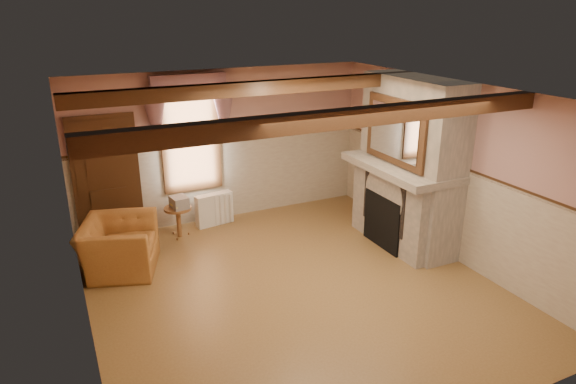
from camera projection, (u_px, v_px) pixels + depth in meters
name	position (u px, v px, depth m)	size (l,w,h in m)	color
floor	(294.00, 288.00, 7.41)	(5.50, 6.00, 0.01)	brown
ceiling	(295.00, 93.00, 6.45)	(5.50, 6.00, 0.01)	silver
wall_back	(223.00, 146.00, 9.47)	(5.50, 0.02, 2.80)	tan
wall_front	(449.00, 308.00, 4.38)	(5.50, 0.02, 2.80)	tan
wall_left	(77.00, 233.00, 5.82)	(0.02, 6.00, 2.80)	tan
wall_right	(451.00, 171.00, 8.04)	(0.02, 6.00, 2.80)	tan
wainscot	(294.00, 241.00, 7.15)	(5.50, 6.00, 1.50)	beige
chair_rail	(294.00, 190.00, 6.89)	(5.50, 6.00, 0.08)	black
firebox	(386.00, 221.00, 8.57)	(0.20, 0.95, 0.90)	black
armchair	(119.00, 246.00, 7.81)	(1.20, 1.05, 0.78)	#9E662D
side_table	(179.00, 222.00, 8.97)	(0.48, 0.48, 0.55)	brown
book_stack	(179.00, 202.00, 8.83)	(0.26, 0.32, 0.20)	#B7AD8C
radiator	(214.00, 209.00, 9.47)	(0.70, 0.18, 0.60)	white
bowl	(394.00, 157.00, 8.51)	(0.38, 0.38, 0.09)	brown
mantel_clock	(375.00, 146.00, 8.96)	(0.14, 0.24, 0.20)	black
oil_lamp	(389.00, 150.00, 8.60)	(0.11, 0.11, 0.28)	#C88238
candle_red	(431.00, 171.00, 7.71)	(0.06, 0.06, 0.16)	#A52C14
jar_yellow	(422.00, 168.00, 7.90)	(0.06, 0.06, 0.12)	gold
fireplace	(411.00, 163.00, 8.42)	(0.85, 2.00, 2.80)	gray
mantel	(402.00, 167.00, 8.36)	(1.05, 2.05, 0.12)	gray
overmantel_mirror	(395.00, 131.00, 8.08)	(0.06, 1.44, 1.04)	silver
door	(107.00, 180.00, 8.69)	(1.10, 0.10, 2.10)	black
window	(191.00, 136.00, 9.12)	(1.06, 0.08, 2.02)	white
window_drapes	(190.00, 103.00, 8.84)	(1.30, 0.14, 1.40)	gray
ceiling_beam_front	(344.00, 118.00, 5.47)	(5.50, 0.18, 0.20)	black
ceiling_beam_back	(259.00, 88.00, 7.50)	(5.50, 0.18, 0.20)	black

